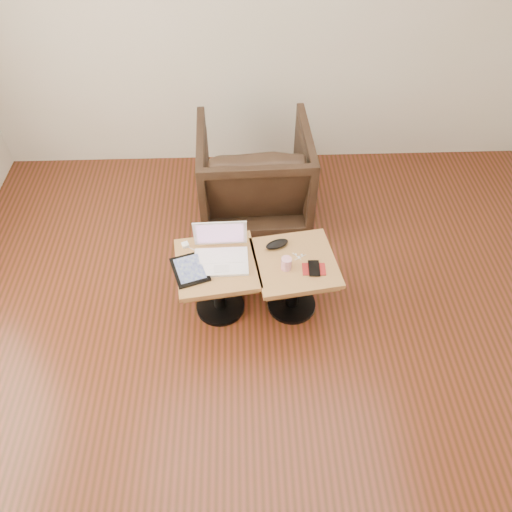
{
  "coord_description": "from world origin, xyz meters",
  "views": [
    {
      "loc": [
        -0.22,
        -1.48,
        2.66
      ],
      "look_at": [
        -0.15,
        0.55,
        0.49
      ],
      "focal_mm": 35.0,
      "sensor_mm": 36.0,
      "label": 1
    }
  ],
  "objects_px": {
    "side_table_right": "(294,273)",
    "armchair": "(254,174)",
    "side_table_left": "(218,275)",
    "striped_cup": "(286,263)",
    "laptop": "(221,252)"
  },
  "relations": [
    {
      "from": "striped_cup",
      "to": "armchair",
      "type": "distance_m",
      "value": 1.02
    },
    {
      "from": "side_table_left",
      "to": "striped_cup",
      "type": "bearing_deg",
      "value": -15.86
    },
    {
      "from": "armchair",
      "to": "side_table_right",
      "type": "bearing_deg",
      "value": 101.12
    },
    {
      "from": "striped_cup",
      "to": "armchair",
      "type": "height_order",
      "value": "armchair"
    },
    {
      "from": "side_table_right",
      "to": "side_table_left",
      "type": "bearing_deg",
      "value": 171.33
    },
    {
      "from": "side_table_left",
      "to": "laptop",
      "type": "relative_size",
      "value": 1.67
    },
    {
      "from": "laptop",
      "to": "armchair",
      "type": "xyz_separation_m",
      "value": [
        0.23,
        0.9,
        -0.11
      ]
    },
    {
      "from": "laptop",
      "to": "armchair",
      "type": "relative_size",
      "value": 0.4
    },
    {
      "from": "side_table_left",
      "to": "armchair",
      "type": "distance_m",
      "value": 0.98
    },
    {
      "from": "side_table_left",
      "to": "armchair",
      "type": "relative_size",
      "value": 0.66
    },
    {
      "from": "side_table_right",
      "to": "armchair",
      "type": "relative_size",
      "value": 0.67
    },
    {
      "from": "side_table_right",
      "to": "armchair",
      "type": "distance_m",
      "value": 0.97
    },
    {
      "from": "side_table_left",
      "to": "striped_cup",
      "type": "distance_m",
      "value": 0.45
    },
    {
      "from": "side_table_right",
      "to": "laptop",
      "type": "height_order",
      "value": "laptop"
    },
    {
      "from": "side_table_left",
      "to": "side_table_right",
      "type": "height_order",
      "value": "same"
    }
  ]
}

